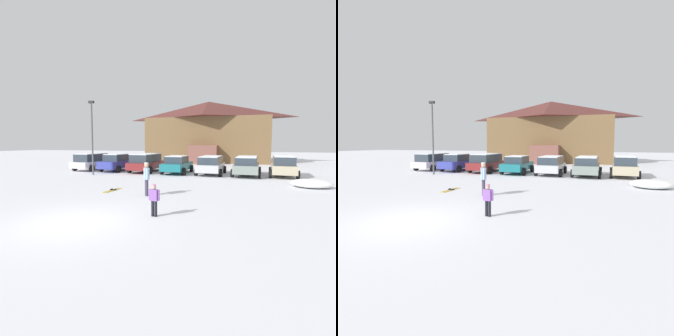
{
  "view_description": "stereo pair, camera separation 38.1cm",
  "coord_description": "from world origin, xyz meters",
  "views": [
    {
      "loc": [
        5.55,
        -7.04,
        2.6
      ],
      "look_at": [
        0.86,
        7.35,
        1.19
      ],
      "focal_mm": 28.0,
      "sensor_mm": 36.0,
      "label": 1
    },
    {
      "loc": [
        5.92,
        -6.92,
        2.6
      ],
      "look_at": [
        0.86,
        7.35,
        1.19
      ],
      "focal_mm": 28.0,
      "sensor_mm": 36.0,
      "label": 2
    }
  ],
  "objects": [
    {
      "name": "ground",
      "position": [
        0.0,
        0.0,
        0.0
      ],
      "size": [
        160.0,
        160.0,
        0.0
      ],
      "primitive_type": "plane",
      "color": "silver"
    },
    {
      "name": "ski_lodge",
      "position": [
        -0.78,
        31.28,
        4.37
      ],
      "size": [
        17.48,
        10.84,
        8.64
      ],
      "color": "brown",
      "rests_on": "ground"
    },
    {
      "name": "parked_white_suv",
      "position": [
        -9.64,
        15.21,
        0.89
      ],
      "size": [
        2.32,
        4.57,
        1.65
      ],
      "color": "white",
      "rests_on": "ground"
    },
    {
      "name": "parked_blue_hatchback",
      "position": [
        -6.83,
        15.17,
        0.83
      ],
      "size": [
        2.25,
        4.3,
        1.63
      ],
      "color": "#363F9F",
      "rests_on": "ground"
    },
    {
      "name": "parked_maroon_van",
      "position": [
        -3.83,
        15.28,
        0.91
      ],
      "size": [
        2.31,
        4.84,
        1.68
      ],
      "color": "maroon",
      "rests_on": "ground"
    },
    {
      "name": "parked_teal_hatchback",
      "position": [
        -0.79,
        14.99,
        0.79
      ],
      "size": [
        2.16,
        4.47,
        1.55
      ],
      "color": "#196D76",
      "rests_on": "ground"
    },
    {
      "name": "parked_silver_wagon",
      "position": [
        2.18,
        15.03,
        0.85
      ],
      "size": [
        2.23,
        4.44,
        1.56
      ],
      "color": "#B8B9BE",
      "rests_on": "ground"
    },
    {
      "name": "parked_grey_wagon",
      "position": [
        5.07,
        15.06,
        0.86
      ],
      "size": [
        2.29,
        4.77,
        1.58
      ],
      "color": "gray",
      "rests_on": "ground"
    },
    {
      "name": "parked_beige_suv",
      "position": [
        7.84,
        15.29,
        0.89
      ],
      "size": [
        2.21,
        4.2,
        1.65
      ],
      "color": "tan",
      "rests_on": "ground"
    },
    {
      "name": "skier_child_in_purple_jacket",
      "position": [
        2.24,
        1.53,
        0.66
      ],
      "size": [
        0.43,
        0.2,
        1.16
      ],
      "color": "black",
      "rests_on": "ground"
    },
    {
      "name": "skier_adult_in_blue_parka",
      "position": [
        0.53,
        4.92,
        0.94
      ],
      "size": [
        0.41,
        0.55,
        1.67
      ],
      "color": "#3C3549",
      "rests_on": "ground"
    },
    {
      "name": "pair_of_skis",
      "position": [
        -1.84,
        5.7,
        0.02
      ],
      "size": [
        0.37,
        1.61,
        0.08
      ],
      "color": "gold",
      "rests_on": "ground"
    },
    {
      "name": "lamp_post",
      "position": [
        -7.22,
        11.8,
        3.4
      ],
      "size": [
        0.44,
        0.24,
        6.1
      ],
      "color": "#515459",
      "rests_on": "ground"
    },
    {
      "name": "plowed_snow_pile",
      "position": [
        8.86,
        10.16,
        0.25
      ],
      "size": [
        2.31,
        1.85,
        0.51
      ],
      "primitive_type": "ellipsoid",
      "color": "white",
      "rests_on": "ground"
    }
  ]
}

